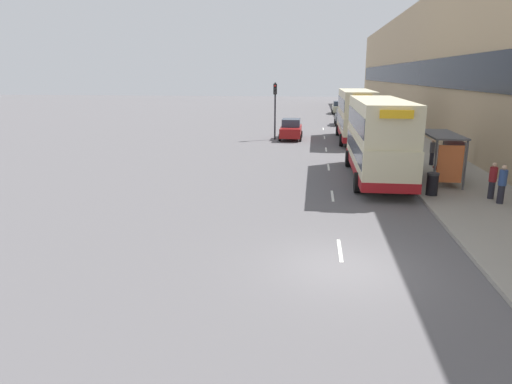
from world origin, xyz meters
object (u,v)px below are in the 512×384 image
Objects in this scene: car_0 at (344,117)px; pedestrian_1 at (502,184)px; pedestrian_at_shelter at (458,149)px; traffic_light_far_kerb at (275,102)px; double_decker_bus_near at (378,138)px; car_1 at (291,129)px; double_decker_bus_ahead at (355,114)px; litter_bin at (432,184)px; pedestrian_2 at (432,152)px; car_2 at (339,108)px; bus_shelter at (446,149)px; pedestrian_3 at (493,180)px.

car_0 is 2.31× the size of pedestrian_1.
traffic_light_far_kerb reaches higher than pedestrian_at_shelter.
car_0 is (-0.13, 27.97, -1.40)m from double_decker_bus_near.
car_1 is (-5.47, 15.48, -1.41)m from double_decker_bus_near.
double_decker_bus_ahead is 18.89m from litter_bin.
car_1 is 2.66× the size of pedestrian_2.
double_decker_bus_near is at bearing -65.51° from traffic_light_far_kerb.
pedestrian_2 reaches higher than litter_bin.
car_2 is (0.24, 15.74, 0.01)m from car_0.
litter_bin is (-3.45, -8.18, -0.39)m from pedestrian_at_shelter.
car_2 is 2.67× the size of pedestrian_1.
double_decker_bus_ahead is at bearing 103.18° from pedestrian_1.
pedestrian_2 is at bearing 45.27° from double_decker_bus_near.
double_decker_bus_near is 4.53m from litter_bin.
double_decker_bus_near is at bearing -89.74° from car_0.
car_2 is 4.32× the size of litter_bin.
pedestrian_1 is (-0.85, -9.30, -0.05)m from pedestrian_at_shelter.
bus_shelter is 29.02m from car_0.
car_0 reaches higher than car_1.
litter_bin is at bearing -103.11° from pedestrian_2.
bus_shelter is at bearing -112.72° from pedestrian_at_shelter.
pedestrian_3 is at bearing -81.65° from car_0.
double_decker_bus_near is 1.00× the size of double_decker_bus_ahead.
pedestrian_3 is (4.54, -19.03, -1.30)m from double_decker_bus_ahead.
double_decker_bus_near is at bearing -90.13° from double_decker_bus_ahead.
car_0 is at bearing 99.34° from pedestrian_2.
double_decker_bus_ahead is 2.39× the size of car_1.
double_decker_bus_near is at bearing 165.76° from bus_shelter.
pedestrian_2 is (9.30, -11.60, 0.09)m from car_1.
pedestrian_at_shelter reaches higher than litter_bin.
pedestrian_at_shelter is 1.06× the size of pedestrian_1.
double_decker_bus_ahead is (-3.26, 15.85, 0.41)m from bus_shelter.
car_1 is at bearing 117.25° from pedestrian_3.
litter_bin is at bearing -113.19° from bus_shelter.
pedestrian_2 is at bearing -84.65° from car_2.
pedestrian_3 reaches higher than car_1.
traffic_light_far_kerb is (-6.91, 0.08, 1.02)m from double_decker_bus_ahead.
traffic_light_far_kerb is at bearing 122.56° from bus_shelter.
litter_bin is (2.04, -18.70, -1.61)m from double_decker_bus_ahead.
double_decker_bus_ahead reaches higher than pedestrian_3.
litter_bin is at bearing -83.77° from double_decker_bus_ahead.
double_decker_bus_near is at bearing -90.14° from car_2.
pedestrian_1 is (4.57, -48.52, 0.12)m from car_2.
car_1 is at bearing 116.56° from pedestrian_1.
double_decker_bus_near reaches higher than car_2.
double_decker_bus_near is 6.00× the size of pedestrian_1.
pedestrian_1 is at bearing -95.23° from pedestrian_at_shelter.
pedestrian_at_shelter is (2.23, 5.33, -0.81)m from bus_shelter.
car_2 is at bearing 89.14° from car_0.
double_decker_bus_ahead is 13.03m from car_0.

